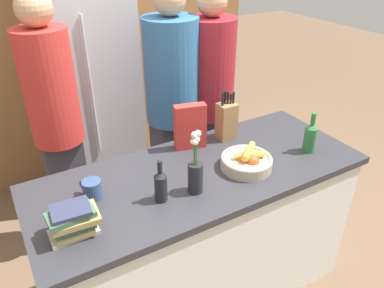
{
  "coord_description": "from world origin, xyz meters",
  "views": [
    {
      "loc": [
        -0.87,
        -1.41,
        2.03
      ],
      "look_at": [
        0.0,
        0.09,
        1.03
      ],
      "focal_mm": 35.0,
      "sensor_mm": 36.0,
      "label": 1
    }
  ],
  "objects": [
    {
      "name": "back_wall_wood",
      "position": [
        0.0,
        1.81,
        1.3
      ],
      "size": [
        3.0,
        0.12,
        2.6
      ],
      "color": "olive",
      "rests_on": "ground_plane"
    },
    {
      "name": "bottle_oil",
      "position": [
        -0.29,
        -0.12,
        1.0
      ],
      "size": [
        0.06,
        0.06,
        0.22
      ],
      "color": "black",
      "rests_on": "kitchen_island"
    },
    {
      "name": "kitchen_island",
      "position": [
        0.0,
        0.0,
        0.46
      ],
      "size": [
        1.8,
        0.73,
        0.91
      ],
      "color": "silver",
      "rests_on": "ground_plane"
    },
    {
      "name": "ground_plane",
      "position": [
        0.0,
        0.0,
        0.0
      ],
      "size": [
        14.0,
        14.0,
        0.0
      ],
      "primitive_type": "plane",
      "color": "brown"
    },
    {
      "name": "person_in_blue",
      "position": [
        0.22,
        0.74,
        0.99
      ],
      "size": [
        0.37,
        0.37,
        1.76
      ],
      "rotation": [
        0.0,
        0.0,
        0.11
      ],
      "color": "#383842",
      "rests_on": "ground_plane"
    },
    {
      "name": "book_stack",
      "position": [
        -0.7,
        -0.14,
        0.98
      ],
      "size": [
        0.22,
        0.16,
        0.14
      ],
      "color": "#B7A88E",
      "rests_on": "kitchen_island"
    },
    {
      "name": "cereal_box",
      "position": [
        0.08,
        0.25,
        1.05
      ],
      "size": [
        0.19,
        0.1,
        0.27
      ],
      "color": "red",
      "rests_on": "kitchen_island"
    },
    {
      "name": "flower_vase",
      "position": [
        -0.11,
        -0.14,
        1.03
      ],
      "size": [
        0.07,
        0.07,
        0.33
      ],
      "color": "#232328",
      "rests_on": "kitchen_island"
    },
    {
      "name": "coffee_mug",
      "position": [
        -0.56,
        0.07,
        0.96
      ],
      "size": [
        0.09,
        0.12,
        0.09
      ],
      "color": "#334770",
      "rests_on": "kitchen_island"
    },
    {
      "name": "refrigerator",
      "position": [
        -0.18,
        1.45,
        0.94
      ],
      "size": [
        0.71,
        0.62,
        1.88
      ],
      "color": "#B7B7BC",
      "rests_on": "ground_plane"
    },
    {
      "name": "person_at_sink",
      "position": [
        -0.55,
        0.84,
        1.0
      ],
      "size": [
        0.31,
        0.31,
        1.76
      ],
      "rotation": [
        0.0,
        0.0,
        0.01
      ],
      "color": "#383842",
      "rests_on": "ground_plane"
    },
    {
      "name": "bottle_vinegar",
      "position": [
        0.65,
        -0.14,
        1.01
      ],
      "size": [
        0.07,
        0.07,
        0.24
      ],
      "color": "#286633",
      "rests_on": "kitchen_island"
    },
    {
      "name": "knife_block",
      "position": [
        0.32,
        0.24,
        1.03
      ],
      "size": [
        0.11,
        0.09,
        0.31
      ],
      "color": "olive",
      "rests_on": "kitchen_island"
    },
    {
      "name": "fruit_bowl",
      "position": [
        0.23,
        -0.1,
        0.95
      ],
      "size": [
        0.28,
        0.28,
        0.11
      ],
      "color": "tan",
      "rests_on": "kitchen_island"
    },
    {
      "name": "person_in_red_tee",
      "position": [
        0.51,
        0.72,
        0.97
      ],
      "size": [
        0.35,
        0.35,
        1.73
      ],
      "rotation": [
        0.0,
        0.0,
        -0.12
      ],
      "color": "#383842",
      "rests_on": "ground_plane"
    }
  ]
}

